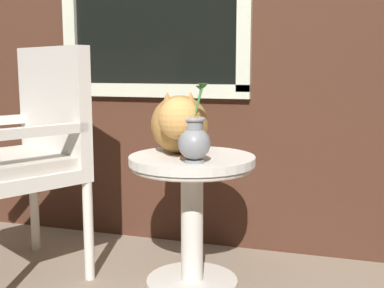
{
  "coord_description": "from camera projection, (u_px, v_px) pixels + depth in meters",
  "views": [
    {
      "loc": [
        0.82,
        -1.74,
        0.94
      ],
      "look_at": [
        0.22,
        0.22,
        0.62
      ],
      "focal_mm": 46.91,
      "sensor_mm": 36.0,
      "label": 1
    }
  ],
  "objects": [
    {
      "name": "cat",
      "position": [
        180.0,
        123.0,
        2.11
      ],
      "size": [
        0.32,
        0.56,
        0.27
      ],
      "color": "#AD7A3D",
      "rests_on": "wicker_side_table"
    },
    {
      "name": "wicker_chair",
      "position": [
        24.0,
        149.0,
        2.22
      ],
      "size": [
        0.72,
        0.71,
        1.03
      ],
      "color": "silver",
      "rests_on": "ground_plane"
    },
    {
      "name": "wicker_side_table",
      "position": [
        192.0,
        196.0,
        2.11
      ],
      "size": [
        0.53,
        0.53,
        0.57
      ],
      "color": "silver",
      "rests_on": "ground_plane"
    },
    {
      "name": "pewter_vase_with_ivy",
      "position": [
        194.0,
        139.0,
        1.92
      ],
      "size": [
        0.13,
        0.13,
        0.3
      ],
      "color": "gray",
      "rests_on": "wicker_side_table"
    }
  ]
}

